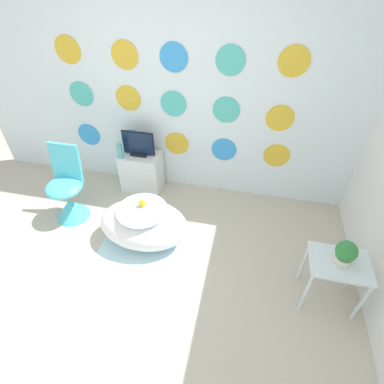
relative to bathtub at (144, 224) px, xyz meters
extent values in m
plane|color=#BCB29E|center=(0.12, -0.81, -0.23)|extent=(12.00, 12.00, 0.00)
cube|color=white|center=(0.12, 1.07, 1.07)|extent=(5.18, 0.04, 2.60)
cylinder|color=#3899E5|center=(-1.09, 1.04, 0.38)|extent=(0.30, 0.01, 0.30)
cylinder|color=#3899E5|center=(-0.47, 1.04, 0.37)|extent=(0.30, 0.01, 0.30)
cylinder|color=gold|center=(0.11, 1.04, 0.40)|extent=(0.30, 0.01, 0.30)
cylinder|color=#3899E5|center=(0.70, 1.04, 0.39)|extent=(0.30, 0.01, 0.30)
cylinder|color=gold|center=(1.33, 1.04, 0.39)|extent=(0.30, 0.01, 0.30)
cylinder|color=#4CBFB2|center=(-1.05, 1.04, 0.93)|extent=(0.30, 0.01, 0.30)
cylinder|color=gold|center=(-0.46, 1.04, 0.94)|extent=(0.30, 0.01, 0.30)
cylinder|color=#4CBFB2|center=(0.09, 1.04, 0.92)|extent=(0.30, 0.01, 0.30)
cylinder|color=#4CBFB2|center=(0.69, 1.04, 0.91)|extent=(0.30, 0.01, 0.30)
cylinder|color=gold|center=(1.28, 1.04, 0.87)|extent=(0.30, 0.01, 0.30)
cylinder|color=gold|center=(-1.09, 1.04, 1.43)|extent=(0.30, 0.01, 0.30)
cylinder|color=gold|center=(-0.43, 1.04, 1.41)|extent=(0.30, 0.01, 0.30)
cylinder|color=#3899E5|center=(0.11, 1.04, 1.42)|extent=(0.30, 0.01, 0.30)
cylinder|color=#4CBFB2|center=(0.69, 1.04, 1.43)|extent=(0.30, 0.01, 0.30)
cylinder|color=gold|center=(1.30, 1.04, 1.46)|extent=(0.30, 0.01, 0.30)
cube|color=silver|center=(0.05, -0.11, -0.23)|extent=(0.99, 0.73, 0.01)
ellipsoid|color=white|center=(0.00, 0.00, 0.00)|extent=(0.96, 0.65, 0.46)
cylinder|color=#B2DBEA|center=(0.00, 0.00, 0.21)|extent=(0.53, 0.53, 0.01)
sphere|color=yellow|center=(-0.01, 0.04, 0.26)|extent=(0.07, 0.07, 0.07)
sphere|color=yellow|center=(-0.01, 0.03, 0.29)|extent=(0.05, 0.05, 0.05)
cone|color=orange|center=(-0.01, 0.01, 0.29)|extent=(0.02, 0.02, 0.02)
cone|color=#4CC6DB|center=(-0.98, 0.16, -0.11)|extent=(0.39, 0.39, 0.24)
ellipsoid|color=#4CC6DB|center=(-0.98, 0.16, 0.21)|extent=(0.41, 0.41, 0.14)
cube|color=#4CC6DB|center=(-0.98, 0.31, 0.44)|extent=(0.35, 0.10, 0.46)
cube|color=silver|center=(-0.33, 0.86, 0.03)|extent=(0.50, 0.32, 0.52)
cube|color=white|center=(-0.33, 0.70, 0.13)|extent=(0.43, 0.01, 0.15)
cube|color=black|center=(-0.33, 0.86, 0.30)|extent=(0.21, 0.12, 0.02)
cube|color=black|center=(-0.33, 0.86, 0.46)|extent=(0.40, 0.01, 0.31)
cube|color=#0F1E38|center=(-0.33, 0.85, 0.46)|extent=(0.38, 0.01, 0.29)
cylinder|color=#51B2AD|center=(-0.53, 0.75, 0.38)|extent=(0.07, 0.07, 0.18)
cylinder|color=#51B2AD|center=(-0.53, 0.75, 0.49)|extent=(0.04, 0.04, 0.02)
cube|color=silver|center=(1.87, -0.33, 0.29)|extent=(0.50, 0.37, 0.02)
cylinder|color=silver|center=(1.65, -0.49, 0.02)|extent=(0.03, 0.03, 0.51)
cylinder|color=silver|center=(2.09, -0.49, 0.02)|extent=(0.03, 0.03, 0.51)
cylinder|color=silver|center=(1.65, -0.17, 0.02)|extent=(0.03, 0.03, 0.51)
cylinder|color=silver|center=(2.09, -0.17, 0.02)|extent=(0.03, 0.03, 0.51)
cylinder|color=beige|center=(1.87, -0.33, 0.34)|extent=(0.14, 0.14, 0.07)
sphere|color=#2D7A38|center=(1.87, -0.33, 0.45)|extent=(0.17, 0.17, 0.17)
camera|label=1|loc=(0.99, -2.08, 2.34)|focal=28.00mm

